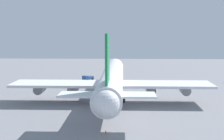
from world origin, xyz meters
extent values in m
plane|color=gray|center=(0.00, 0.00, 0.00)|extent=(280.51, 280.51, 0.00)
cylinder|color=silver|center=(0.00, 0.00, 6.28)|extent=(64.19, 6.48, 6.48)
sphere|color=silver|center=(32.10, 0.00, 6.28)|extent=(6.35, 6.35, 6.35)
sphere|color=silver|center=(-32.10, 0.00, 6.28)|extent=(5.51, 5.51, 5.51)
cube|color=#1E7F47|center=(-26.96, 0.00, 14.71)|extent=(8.99, 0.50, 10.37)
cube|color=silver|center=(-28.25, -5.16, 7.25)|extent=(5.78, 9.73, 0.36)
cube|color=silver|center=(-28.25, 5.16, 7.25)|extent=(5.78, 9.73, 0.36)
cube|color=silver|center=(-3.21, -15.16, 5.31)|extent=(10.91, 26.43, 0.70)
cube|color=silver|center=(-3.21, 15.16, 5.31)|extent=(10.91, 26.43, 0.70)
cylinder|color=gray|center=(-2.21, -11.20, 3.60)|extent=(5.19, 2.72, 2.72)
cylinder|color=gray|center=(-2.21, -20.98, 3.60)|extent=(5.19, 2.72, 2.72)
cylinder|color=gray|center=(-2.21, 11.20, 3.60)|extent=(5.19, 2.72, 2.72)
cylinder|color=gray|center=(-2.21, 20.98, 3.60)|extent=(5.19, 2.72, 2.72)
cylinder|color=black|center=(20.54, 0.00, 1.52)|extent=(0.70, 0.70, 3.04)
cylinder|color=black|center=(-3.21, -3.57, 1.52)|extent=(0.70, 0.70, 3.04)
cylinder|color=black|center=(-3.21, 3.57, 1.52)|extent=(0.70, 0.70, 3.04)
cube|color=#2D5193|center=(35.75, 12.27, 1.30)|extent=(2.50, 2.65, 1.67)
cube|color=#2D5193|center=(37.66, 10.82, 1.08)|extent=(4.01, 3.80, 1.21)
cylinder|color=black|center=(36.63, 13.12, 0.47)|extent=(0.92, 0.79, 0.94)
cylinder|color=black|center=(35.17, 11.20, 0.47)|extent=(0.92, 0.79, 0.94)
cylinder|color=black|center=(38.99, 11.32, 0.47)|extent=(0.92, 0.79, 0.94)
cylinder|color=black|center=(37.53, 9.40, 0.47)|extent=(0.92, 0.79, 0.94)
cone|color=orange|center=(31.56, 0.98, 0.33)|extent=(0.47, 0.47, 0.67)
cone|color=orange|center=(-31.56, 0.12, 0.37)|extent=(0.51, 0.51, 0.73)
camera|label=1|loc=(-93.47, -3.37, 20.41)|focal=51.48mm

